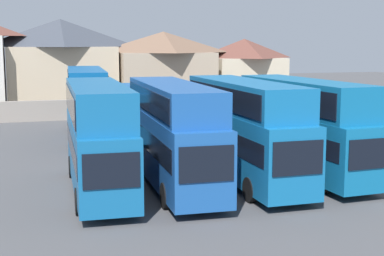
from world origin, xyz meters
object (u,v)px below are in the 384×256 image
bus_2 (173,129)px  bus_7 (191,107)px  bus_5 (86,100)px  house_terrace_far_right (244,71)px  house_terrace_centre (61,64)px  house_terrace_right (164,69)px  bus_3 (245,126)px  bus_6 (140,109)px  bus_1 (98,132)px  bus_4 (305,123)px

bus_2 → bus_7: size_ratio=1.08×
bus_5 → house_terrace_far_right: size_ratio=1.39×
house_terrace_centre → bus_5: bearing=-88.9°
bus_7 → bus_5: bearing=-86.9°
bus_7 → house_terrace_right: house_terrace_right is taller
bus_7 → bus_3: bearing=-5.3°
house_terrace_right → bus_7: bearing=-97.4°
house_terrace_far_right → bus_3: bearing=-111.9°
house_terrace_far_right → bus_7: bearing=-122.7°
bus_5 → bus_6: 4.01m
bus_1 → bus_3: bus_3 is taller
bus_5 → house_terrace_centre: 18.30m
bus_2 → bus_3: bus_3 is taller
house_terrace_right → bus_3: bearing=-97.2°
bus_4 → bus_7: bus_4 is taller
bus_5 → house_terrace_far_right: bearing=137.9°
bus_3 → bus_7: 15.74m
bus_4 → house_terrace_right: 32.61m
bus_1 → bus_2: 3.56m
bus_1 → house_terrace_far_right: (20.79, 33.67, 0.87)m
bus_4 → bus_5: bearing=-151.4°
bus_1 → bus_5: 15.24m
bus_3 → house_terrace_right: (4.14, 32.87, 1.23)m
bus_5 → house_terrace_centre: bearing=-174.3°
bus_6 → house_terrace_far_right: size_ratio=1.51×
bus_6 → bus_7: bus_7 is taller
house_terrace_centre → bus_7: bearing=-65.6°
bus_1 → bus_7: (9.07, 15.39, -0.79)m
bus_5 → house_terrace_far_right: (19.56, 18.48, 0.87)m
bus_1 → house_terrace_right: (11.30, 32.65, 1.23)m
bus_5 → house_terrace_right: size_ratio=1.10×
bus_3 → house_terrace_far_right: bearing=158.0°
bus_1 → bus_2: size_ratio=0.95×
bus_3 → house_terrace_centre: bearing=-169.5°
bus_2 → bus_4: 6.98m
bus_5 → bus_7: 7.88m
bus_1 → bus_5: bus_1 is taller
bus_2 → bus_7: bearing=162.7°
bus_1 → house_terrace_centre: (0.89, 33.39, 1.85)m
bus_6 → house_terrace_far_right: bearing=143.9°
bus_1 → bus_7: bearing=152.3°
bus_6 → bus_7: bearing=93.7°
bus_2 → house_terrace_right: (7.74, 32.66, 1.26)m
house_terrace_centre → house_terrace_far_right: (19.90, 0.28, -0.99)m
bus_3 → house_terrace_far_right: 36.54m
bus_7 → house_terrace_far_right: bearing=149.0°
bus_3 → bus_4: bearing=94.9°
bus_2 → bus_6: bearing=176.5°
bus_3 → bus_7: bearing=172.9°
bus_1 → bus_5: bearing=178.2°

